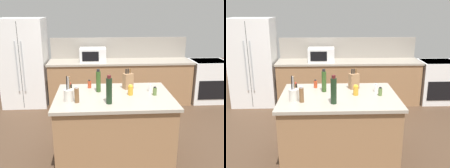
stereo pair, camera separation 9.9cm
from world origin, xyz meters
The scene contains 17 objects.
ground_plane centered at (0.00, 0.00, 0.00)m, with size 14.00×14.00×0.00m, color #473323.
back_counter_run centered at (0.30, 2.20, 0.47)m, with size 3.05×0.66×0.94m.
wall_backsplash centered at (0.30, 2.52, 1.17)m, with size 3.01×0.03×0.46m, color gray.
kitchen_island centered at (0.00, 0.00, 0.47)m, with size 1.54×1.09×0.94m.
refrigerator centered at (-1.72, 2.25, 0.92)m, with size 0.90×0.75×1.83m.
range_oven centered at (2.25, 2.20, 0.47)m, with size 0.76×0.65×0.92m.
microwave centered at (-0.28, 2.20, 1.08)m, with size 0.54×0.39×0.28m.
knife_block centered at (0.22, 0.28, 1.05)m, with size 0.16×0.14×0.29m.
utensil_crock centered at (-0.57, -0.18, 1.02)m, with size 0.12×0.12×0.32m.
olive_oil_bottle centered at (-0.20, 0.16, 1.09)m, with size 0.06×0.06×0.32m.
spice_jar_oregano centered at (0.54, -0.03, 0.99)m, with size 0.05×0.05×0.12m.
wine_bottle centered at (-0.08, -0.30, 1.11)m, with size 0.07×0.07×0.35m.
honey_jar centered at (0.22, 0.00, 1.01)m, with size 0.07×0.07×0.14m.
spice_jar_paprika centered at (-0.32, 0.35, 1.00)m, with size 0.05×0.05×0.12m.
soy_sauce_bottle centered at (-0.57, -0.03, 1.03)m, with size 0.05×0.05×0.19m.
salt_shaker centered at (0.51, 0.14, 0.99)m, with size 0.05×0.05×0.12m.
pepper_grinder centered at (-0.47, -0.23, 1.04)m, with size 0.06×0.06×0.20m.
Camera 2 is at (-0.14, -3.27, 2.09)m, focal length 42.00 mm.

